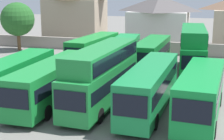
% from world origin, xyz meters
% --- Properties ---
extents(ground, '(140.00, 140.00, 0.00)m').
position_xyz_m(ground, '(0.00, 18.00, 0.00)').
color(ground, slate).
extents(depot_boundary_wall, '(56.00, 0.50, 1.80)m').
position_xyz_m(depot_boundary_wall, '(0.00, 23.22, 0.90)').
color(depot_boundary_wall, gray).
rests_on(depot_boundary_wall, ground).
extents(bus_1, '(3.25, 11.07, 3.33)m').
position_xyz_m(bus_1, '(-7.61, -0.03, 1.91)').
color(bus_1, '#0F8730').
rests_on(bus_1, ground).
extents(bus_2, '(2.78, 11.89, 3.31)m').
position_xyz_m(bus_2, '(-3.95, -0.20, 1.90)').
color(bus_2, '#198635').
rests_on(bus_2, ground).
extents(bus_3, '(3.00, 11.40, 4.67)m').
position_xyz_m(bus_3, '(0.03, 0.33, 2.64)').
color(bus_3, '#1D8439').
rests_on(bus_3, ground).
extents(bus_4, '(2.70, 11.83, 3.43)m').
position_xyz_m(bus_4, '(3.81, 0.35, 1.96)').
color(bus_4, '#16833F').
rests_on(bus_4, ground).
extents(bus_5, '(3.14, 10.41, 3.43)m').
position_xyz_m(bus_5, '(7.55, -0.29, 1.96)').
color(bus_5, '#128B37').
rests_on(bus_5, ground).
extents(bus_6, '(3.24, 10.44, 3.53)m').
position_xyz_m(bus_6, '(-5.41, 13.42, 2.01)').
color(bus_6, '#198D32').
rests_on(bus_6, ground).
extents(bus_7, '(3.41, 11.30, 3.33)m').
position_xyz_m(bus_7, '(-1.95, 13.54, 1.91)').
color(bus_7, '#138A3D').
rests_on(bus_7, ground).
extents(bus_8, '(2.80, 10.52, 3.38)m').
position_xyz_m(bus_8, '(1.52, 13.53, 1.93)').
color(bus_8, '#158030').
rests_on(bus_8, ground).
extents(bus_9, '(3.41, 11.07, 4.95)m').
position_xyz_m(bus_9, '(6.00, 13.53, 2.79)').
color(bus_9, '#117E2F').
rests_on(bus_9, ground).
extents(house_terrace_left, '(10.13, 7.24, 9.65)m').
position_xyz_m(house_terrace_left, '(-15.36, 31.48, 4.91)').
color(house_terrace_left, tan).
rests_on(house_terrace_left, ground).
extents(house_terrace_centre, '(9.73, 8.07, 7.97)m').
position_xyz_m(house_terrace_centre, '(-0.66, 31.31, 4.07)').
color(house_terrace_centre, silver).
rests_on(house_terrace_centre, ground).
extents(tree_behind_wall, '(4.95, 4.95, 7.13)m').
position_xyz_m(tree_behind_wall, '(-19.76, 20.22, 4.64)').
color(tree_behind_wall, brown).
rests_on(tree_behind_wall, ground).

